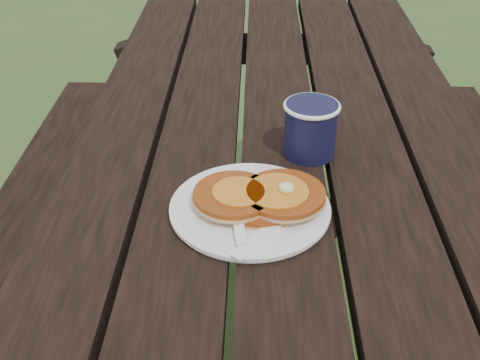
{
  "coord_description": "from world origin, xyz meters",
  "views": [
    {
      "loc": [
        -0.05,
        -0.96,
        1.3
      ],
      "look_at": [
        -0.07,
        -0.21,
        0.8
      ],
      "focal_mm": 45.0,
      "sensor_mm": 36.0,
      "label": 1
    }
  ],
  "objects_px": {
    "plate": "(250,209)",
    "pancake_stack": "(260,197)",
    "coffee_cup": "(311,126)",
    "picnic_table": "(274,292)"
  },
  "relations": [
    {
      "from": "plate",
      "to": "pancake_stack",
      "type": "distance_m",
      "value": 0.03
    },
    {
      "from": "pancake_stack",
      "to": "coffee_cup",
      "type": "relative_size",
      "value": 2.06
    },
    {
      "from": "picnic_table",
      "to": "coffee_cup",
      "type": "bearing_deg",
      "value": -43.54
    },
    {
      "from": "pancake_stack",
      "to": "coffee_cup",
      "type": "bearing_deg",
      "value": 63.08
    },
    {
      "from": "pancake_stack",
      "to": "picnic_table",
      "type": "bearing_deg",
      "value": 79.97
    },
    {
      "from": "picnic_table",
      "to": "pancake_stack",
      "type": "height_order",
      "value": "pancake_stack"
    },
    {
      "from": "picnic_table",
      "to": "plate",
      "type": "distance_m",
      "value": 0.45
    },
    {
      "from": "plate",
      "to": "coffee_cup",
      "type": "relative_size",
      "value": 2.45
    },
    {
      "from": "coffee_cup",
      "to": "picnic_table",
      "type": "bearing_deg",
      "value": 136.46
    },
    {
      "from": "plate",
      "to": "pancake_stack",
      "type": "relative_size",
      "value": 1.19
    }
  ]
}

